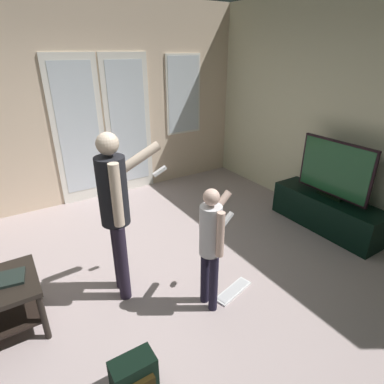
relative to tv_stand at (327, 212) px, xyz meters
name	(u,v)px	position (x,y,z in m)	size (l,w,h in m)	color
ground_plane	(133,299)	(-2.68, 0.13, -0.23)	(6.04, 5.04, 0.02)	#B19E9D
wall_back_with_doors	(62,109)	(-2.59, 2.61, 1.19)	(6.04, 0.09, 2.91)	beige
wall_right_plain	(351,115)	(0.31, 0.13, 1.22)	(0.06, 5.04, 2.88)	beige
tv_stand	(327,212)	(0.00, 0.00, 0.00)	(0.45, 1.44, 0.44)	black
flat_screen_tv	(335,170)	(0.00, 0.00, 0.60)	(0.08, 0.97, 0.74)	black
person_adult	(116,204)	(-2.70, 0.27, 0.73)	(0.69, 0.43, 1.59)	#251D2E
person_child	(211,240)	(-2.10, -0.32, 0.49)	(0.45, 0.33, 1.18)	black
backpack	(134,375)	(-3.01, -0.69, -0.10)	(0.31, 0.22, 0.25)	black
loose_keyboard	(233,291)	(-1.81, -0.32, -0.21)	(0.46, 0.24, 0.02)	white
laptop_closed	(3,280)	(-3.66, 0.36, 0.27)	(0.32, 0.21, 0.02)	black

